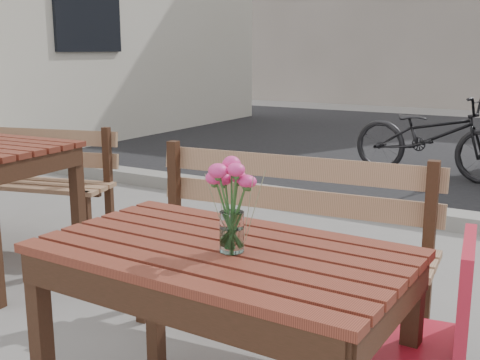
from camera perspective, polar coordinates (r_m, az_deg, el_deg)
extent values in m
cube|color=gray|center=(4.92, 17.42, -3.34)|extent=(30.00, 0.25, 0.12)
cube|color=#572317|center=(1.94, -1.73, -6.74)|extent=(1.19, 0.71, 0.03)
cube|color=black|center=(2.22, -18.25, -14.98)|extent=(0.06, 0.06, 0.70)
cube|color=black|center=(2.59, -8.10, -10.38)|extent=(0.06, 0.06, 0.70)
cube|color=black|center=(2.12, 15.78, -16.11)|extent=(0.06, 0.06, 0.70)
cube|color=#8E6749|center=(2.82, 3.49, -6.04)|extent=(1.47, 0.53, 0.03)
cube|color=#8E6749|center=(2.95, 5.10, -0.37)|extent=(1.43, 0.17, 0.39)
cube|color=black|center=(3.05, -9.42, -9.12)|extent=(0.06, 0.06, 0.47)
cube|color=black|center=(2.59, 15.98, -13.44)|extent=(0.06, 0.06, 0.47)
cube|color=black|center=(3.24, -6.27, -3.97)|extent=(0.06, 0.06, 0.87)
cube|color=black|center=(2.82, 17.33, -7.01)|extent=(0.06, 0.06, 0.87)
cube|color=red|center=(2.12, 15.32, -14.83)|extent=(0.43, 0.43, 0.04)
cube|color=red|center=(2.03, 20.55, -10.25)|extent=(0.09, 0.38, 0.36)
cylinder|color=white|center=(1.87, -0.79, -4.94)|extent=(0.08, 0.08, 0.13)
cylinder|color=#32692D|center=(1.85, -0.79, -3.05)|extent=(0.05, 0.05, 0.26)
cube|color=black|center=(3.81, -15.10, -2.66)|extent=(0.07, 0.07, 0.77)
cube|color=#8E6749|center=(4.45, -20.42, -0.29)|extent=(1.40, 0.70, 0.03)
cube|color=#8E6749|center=(4.57, -19.14, 3.03)|extent=(1.32, 0.37, 0.37)
cube|color=black|center=(4.04, -14.36, -4.17)|extent=(0.06, 0.06, 0.44)
cube|color=black|center=(4.25, -12.41, -0.61)|extent=(0.06, 0.06, 0.82)
imported|color=black|center=(6.67, 17.61, 4.01)|extent=(1.74, 0.79, 0.88)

